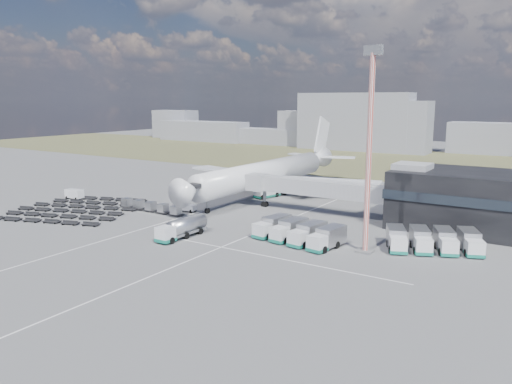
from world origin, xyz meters
The scene contains 16 objects.
ground centered at (0.00, 0.00, 0.00)m, with size 420.00×420.00×0.00m, color #565659.
grass_strip centered at (0.00, 110.00, 0.01)m, with size 420.00×90.00×0.01m, color #4B4A2D.
lane_markings centered at (9.77, 3.00, 0.01)m, with size 47.12×110.00×0.01m.
terminal centered at (47.77, 23.96, 5.25)m, with size 30.40×16.40×11.00m.
jet_bridge centered at (15.90, 20.42, 5.05)m, with size 30.30×3.80×7.05m.
airliner centered at (0.00, 32.38, 5.29)m, with size 51.59×64.53×17.62m.
skyline centered at (-5.47, 147.31, 8.56)m, with size 300.42×27.11×24.87m.
fuel_tanker centered at (7.41, -7.11, 1.61)m, with size 2.79×10.01×3.22m.
pushback_tug centered at (-4.00, 8.00, 0.69)m, with size 3.00×1.69×1.38m, color silver.
utility_van centered at (-33.99, 4.04, 1.12)m, with size 4.17×1.89×2.24m, color silver.
catering_truck centered at (1.48, 29.16, 1.47)m, with size 4.10×6.72×2.88m.
service_trucks_near centered at (24.46, 0.96, 1.61)m, with size 14.31×9.39×2.95m.
service_trucks_far centered at (43.49, 7.63, 1.57)m, with size 14.76×11.75×2.88m.
uld_row centered at (-10.40, 3.99, 1.08)m, with size 16.42×2.00×1.80m.
baggage_dollies centered at (-24.10, -3.59, 0.36)m, with size 28.21×28.53×0.73m.
floodlight_mast centered at (35.32, 1.44, 14.76)m, with size 2.81×2.27×29.44m.
Camera 1 is at (59.83, -66.59, 22.18)m, focal length 35.00 mm.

